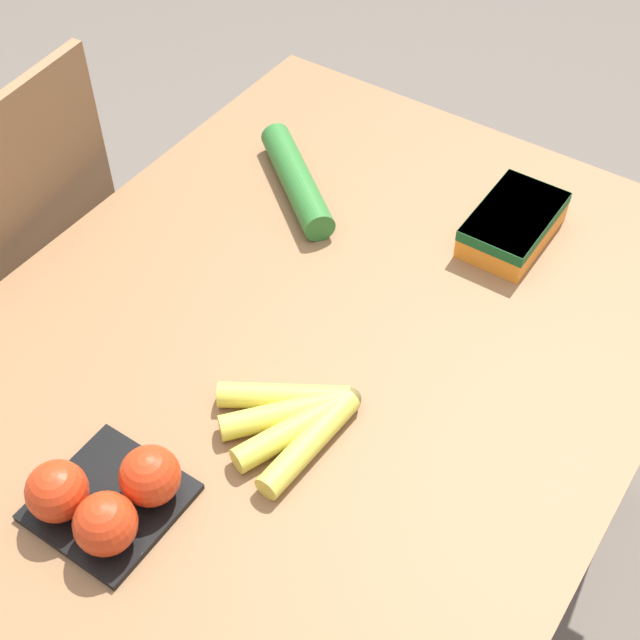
# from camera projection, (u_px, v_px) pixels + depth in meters

# --- Properties ---
(ground_plane) EXTENTS (12.00, 12.00, 0.00)m
(ground_plane) POSITION_uv_depth(u_px,v_px,m) (320.00, 568.00, 1.92)
(ground_plane) COLOR #665B51
(dining_table) EXTENTS (1.23, 0.97, 0.77)m
(dining_table) POSITION_uv_depth(u_px,v_px,m) (320.00, 376.00, 1.43)
(dining_table) COLOR olive
(dining_table) RESTS_ON ground_plane
(chair) EXTENTS (0.46, 0.44, 1.01)m
(chair) POSITION_uv_depth(u_px,v_px,m) (18.00, 295.00, 1.75)
(chair) COLOR #8E6642
(chair) RESTS_ON ground_plane
(banana_bunch) EXTENTS (0.20, 0.19, 0.04)m
(banana_bunch) POSITION_uv_depth(u_px,v_px,m) (295.00, 420.00, 1.22)
(banana_bunch) COLOR brown
(banana_bunch) RESTS_ON dining_table
(tomato_pack) EXTENTS (0.17, 0.17, 0.09)m
(tomato_pack) POSITION_uv_depth(u_px,v_px,m) (105.00, 497.00, 1.11)
(tomato_pack) COLOR black
(tomato_pack) RESTS_ON dining_table
(carrot_bag) EXTENTS (0.19, 0.12, 0.06)m
(carrot_bag) POSITION_uv_depth(u_px,v_px,m) (513.00, 222.00, 1.47)
(carrot_bag) COLOR orange
(carrot_bag) RESTS_ON dining_table
(cucumber_near) EXTENTS (0.21, 0.25, 0.05)m
(cucumber_near) POSITION_uv_depth(u_px,v_px,m) (296.00, 180.00, 1.55)
(cucumber_near) COLOR #2D702D
(cucumber_near) RESTS_ON dining_table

